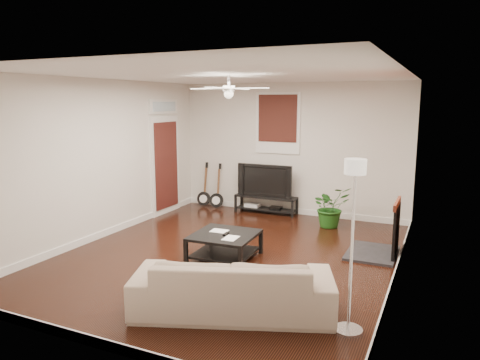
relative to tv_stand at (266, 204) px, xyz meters
name	(u,v)px	position (x,y,z in m)	size (l,w,h in m)	color
room	(229,168)	(0.48, -2.78, 1.21)	(5.01, 6.01, 2.81)	black
brick_accent	(406,169)	(2.96, -1.78, 1.21)	(0.02, 2.20, 2.80)	#974830
fireplace	(383,227)	(2.68, -1.78, 0.27)	(0.80, 1.10, 0.92)	black
window_back	(278,123)	(0.18, 0.19, 1.76)	(1.00, 0.06, 1.30)	black
door_left	(165,156)	(-1.98, -0.88, 1.06)	(0.08, 1.00, 2.50)	white
tv_stand	(266,204)	(0.00, 0.00, 0.00)	(1.36, 0.36, 0.38)	black
tv	(266,180)	(0.00, 0.02, 0.54)	(1.22, 0.16, 0.70)	black
coffee_table	(225,246)	(0.47, -2.94, 0.01)	(0.94, 0.94, 0.39)	black
sofa	(233,285)	(1.37, -4.50, 0.14)	(2.28, 0.89, 0.67)	tan
floor_lamp	(352,248)	(2.68, -4.40, 0.74)	(0.31, 0.31, 1.86)	silver
potted_plant	(331,207)	(1.54, -0.49, 0.21)	(0.72, 0.63, 0.80)	#1D5618
guitar_left	(204,185)	(-1.53, -0.03, 0.32)	(0.32, 0.22, 1.03)	black
guitar_right	(216,186)	(-1.18, -0.06, 0.32)	(0.32, 0.22, 1.03)	black
ceiling_fan	(229,88)	(0.48, -2.78, 2.41)	(1.24, 1.24, 0.32)	white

